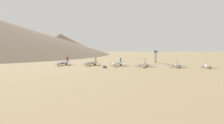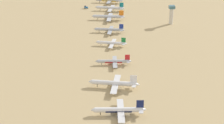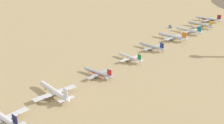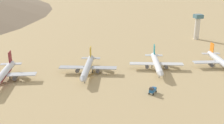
{
  "view_description": "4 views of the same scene",
  "coord_description": "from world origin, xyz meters",
  "px_view_note": "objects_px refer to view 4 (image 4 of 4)",
  "views": [
    {
      "loc": [
        339.67,
        -45.36,
        36.53
      ],
      "look_at": [
        -6.67,
        -101.12,
        6.18
      ],
      "focal_mm": 33.69,
      "sensor_mm": 36.0,
      "label": 1
    },
    {
      "loc": [
        23.92,
        405.28,
        138.55
      ],
      "look_at": [
        5.23,
        103.08,
        6.17
      ],
      "focal_mm": 58.09,
      "sensor_mm": 36.0,
      "label": 2
    },
    {
      "loc": [
        -128.69,
        249.53,
        92.24
      ],
      "look_at": [
        6.0,
        71.35,
        5.36
      ],
      "focal_mm": 41.11,
      "sensor_mm": 36.0,
      "label": 3
    },
    {
      "loc": [
        152.99,
        -150.92,
        61.21
      ],
      "look_at": [
        -7.11,
        -120.64,
        6.17
      ],
      "focal_mm": 43.26,
      "sensor_mm": 36.0,
      "label": 4
    }
  ],
  "objects_px": {
    "parked_jet_0": "(3,75)",
    "service_truck": "(153,90)",
    "parked_jet_1": "(88,67)",
    "control_tower": "(197,25)",
    "parked_jet_2": "(157,63)",
    "parked_jet_3": "(221,62)"
  },
  "relations": [
    {
      "from": "service_truck",
      "to": "control_tower",
      "type": "distance_m",
      "value": 133.87
    },
    {
      "from": "parked_jet_0",
      "to": "parked_jet_3",
      "type": "height_order",
      "value": "parked_jet_0"
    },
    {
      "from": "parked_jet_1",
      "to": "parked_jet_0",
      "type": "bearing_deg",
      "value": -85.74
    },
    {
      "from": "parked_jet_0",
      "to": "parked_jet_3",
      "type": "distance_m",
      "value": 137.39
    },
    {
      "from": "parked_jet_1",
      "to": "service_truck",
      "type": "relative_size",
      "value": 8.01
    },
    {
      "from": "parked_jet_2",
      "to": "control_tower",
      "type": "height_order",
      "value": "control_tower"
    },
    {
      "from": "parked_jet_0",
      "to": "parked_jet_1",
      "type": "bearing_deg",
      "value": 94.26
    },
    {
      "from": "parked_jet_2",
      "to": "parked_jet_3",
      "type": "distance_m",
      "value": 43.34
    },
    {
      "from": "parked_jet_1",
      "to": "control_tower",
      "type": "xyz_separation_m",
      "value": [
        -71.78,
        110.23,
        9.06
      ]
    },
    {
      "from": "parked_jet_3",
      "to": "service_truck",
      "type": "xyz_separation_m",
      "value": [
        29.99,
        -57.51,
        -2.24
      ]
    },
    {
      "from": "service_truck",
      "to": "control_tower",
      "type": "height_order",
      "value": "control_tower"
    },
    {
      "from": "parked_jet_0",
      "to": "service_truck",
      "type": "bearing_deg",
      "value": 68.49
    },
    {
      "from": "parked_jet_1",
      "to": "service_truck",
      "type": "bearing_deg",
      "value": 40.94
    },
    {
      "from": "service_truck",
      "to": "parked_jet_1",
      "type": "bearing_deg",
      "value": -139.06
    },
    {
      "from": "parked_jet_1",
      "to": "control_tower",
      "type": "bearing_deg",
      "value": 123.07
    },
    {
      "from": "parked_jet_3",
      "to": "parked_jet_2",
      "type": "bearing_deg",
      "value": -96.04
    },
    {
      "from": "parked_jet_0",
      "to": "parked_jet_2",
      "type": "distance_m",
      "value": 94.34
    },
    {
      "from": "parked_jet_3",
      "to": "service_truck",
      "type": "distance_m",
      "value": 64.9
    },
    {
      "from": "parked_jet_3",
      "to": "control_tower",
      "type": "relative_size",
      "value": 1.89
    },
    {
      "from": "parked_jet_3",
      "to": "control_tower",
      "type": "height_order",
      "value": "control_tower"
    },
    {
      "from": "parked_jet_0",
      "to": "parked_jet_1",
      "type": "distance_m",
      "value": 49.51
    },
    {
      "from": "parked_jet_1",
      "to": "parked_jet_3",
      "type": "relative_size",
      "value": 1.0
    }
  ]
}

